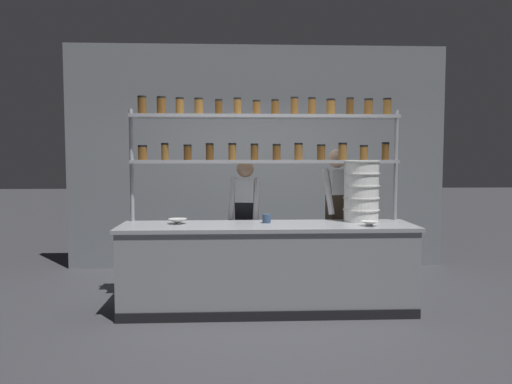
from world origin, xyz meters
name	(u,v)px	position (x,y,z in m)	size (l,w,h in m)	color
ground_plane	(267,310)	(0.00, 0.00, 0.00)	(40.00, 40.00, 0.00)	#3D3D42
back_wall	(257,158)	(0.00, 2.11, 1.62)	(5.51, 0.12, 3.24)	gray
prep_counter	(267,267)	(0.00, 0.00, 0.46)	(3.11, 0.76, 0.92)	gray
spice_shelf_unit	(265,140)	(0.00, 0.33, 1.82)	(2.99, 0.28, 2.30)	#999BA0
chef_left	(245,218)	(-0.22, 0.65, 0.91)	(0.40, 0.32, 1.59)	black
chef_center	(337,211)	(0.87, 0.59, 1.00)	(0.41, 0.34, 1.72)	black
container_stack	(361,191)	(1.05, 0.21, 1.26)	(0.40, 0.40, 0.67)	white
prep_bowl_near_left	(178,221)	(-0.95, 0.09, 0.95)	(0.20, 0.20, 0.06)	silver
prep_bowl_center_front	(370,224)	(1.05, -0.17, 0.94)	(0.18, 0.18, 0.05)	silver
serving_cup_front	(267,219)	(0.00, 0.12, 0.97)	(0.09, 0.09, 0.09)	#334C70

